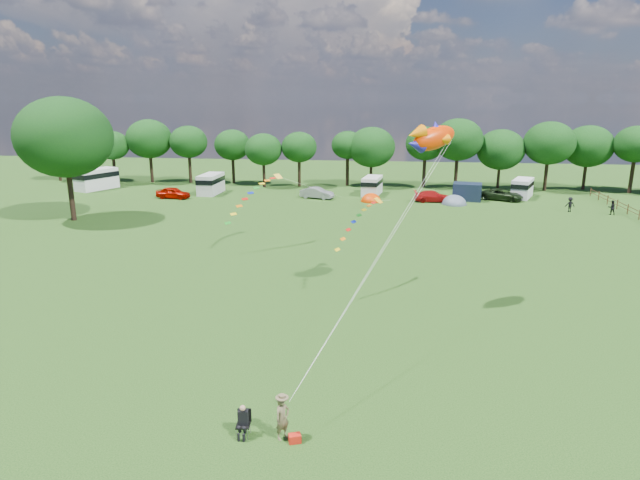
# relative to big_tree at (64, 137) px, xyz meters

# --- Properties ---
(ground_plane) EXTENTS (180.00, 180.00, 0.00)m
(ground_plane) POSITION_rel_big_tree_xyz_m (30.00, -28.00, -9.02)
(ground_plane) COLOR black
(ground_plane) RESTS_ON ground
(tree_line) EXTENTS (102.98, 10.98, 10.27)m
(tree_line) POSITION_rel_big_tree_xyz_m (35.30, 26.99, -2.67)
(tree_line) COLOR black
(tree_line) RESTS_ON ground
(big_tree) EXTENTS (10.00, 10.00, 13.28)m
(big_tree) POSITION_rel_big_tree_xyz_m (0.00, 0.00, 0.00)
(big_tree) COLOR black
(big_tree) RESTS_ON ground
(car_a) EXTENTS (4.80, 2.33, 1.54)m
(car_a) POSITION_rel_big_tree_xyz_m (5.75, 14.04, -8.25)
(car_a) COLOR #A20B00
(car_a) RESTS_ON ground
(car_b) EXTENTS (4.48, 2.65, 1.49)m
(car_b) POSITION_rel_big_tree_xyz_m (24.90, 16.49, -8.27)
(car_b) COLOR gray
(car_b) RESTS_ON ground
(car_c) EXTENTS (4.87, 2.26, 1.43)m
(car_c) POSITION_rel_big_tree_xyz_m (40.22, 16.02, -8.30)
(car_c) COLOR #AB100F
(car_c) RESTS_ON ground
(car_d) EXTENTS (5.97, 4.52, 1.48)m
(car_d) POSITION_rel_big_tree_xyz_m (49.28, 18.38, -8.28)
(car_d) COLOR black
(car_d) RESTS_ON ground
(campervan_a) EXTENTS (4.73, 6.70, 3.02)m
(campervan_a) POSITION_rel_big_tree_xyz_m (-8.32, 19.77, -7.39)
(campervan_a) COLOR silver
(campervan_a) RESTS_ON ground
(campervan_b) EXTENTS (2.46, 5.64, 2.75)m
(campervan_b) POSITION_rel_big_tree_xyz_m (9.56, 18.44, -7.54)
(campervan_b) COLOR silver
(campervan_b) RESTS_ON ground
(campervan_c) EXTENTS (2.93, 5.37, 2.50)m
(campervan_c) POSITION_rel_big_tree_xyz_m (32.13, 20.44, -7.67)
(campervan_c) COLOR silver
(campervan_c) RESTS_ON ground
(campervan_d) EXTENTS (3.96, 5.60, 2.53)m
(campervan_d) POSITION_rel_big_tree_xyz_m (52.40, 20.81, -7.66)
(campervan_d) COLOR silver
(campervan_d) RESTS_ON ground
(tent_orange) EXTENTS (2.69, 2.94, 2.10)m
(tent_orange) POSITION_rel_big_tree_xyz_m (32.19, 15.35, -9.00)
(tent_orange) COLOR #D53300
(tent_orange) RESTS_ON ground
(tent_greyblue) EXTENTS (3.16, 3.47, 2.35)m
(tent_greyblue) POSITION_rel_big_tree_xyz_m (42.77, 14.71, -9.00)
(tent_greyblue) COLOR #505B6B
(tent_greyblue) RESTS_ON ground
(awning_navy) EXTENTS (4.06, 3.51, 2.26)m
(awning_navy) POSITION_rel_big_tree_xyz_m (44.72, 17.80, -7.89)
(awning_navy) COLOR black
(awning_navy) RESTS_ON ground
(kite_flyer) EXTENTS (0.75, 0.77, 1.78)m
(kite_flyer) POSITION_rel_big_tree_xyz_m (30.51, -35.61, -8.13)
(kite_flyer) COLOR brown
(kite_flyer) RESTS_ON ground
(camp_chair) EXTENTS (0.60, 0.60, 1.36)m
(camp_chair) POSITION_rel_big_tree_xyz_m (28.94, -35.62, -8.21)
(camp_chair) COLOR #99999E
(camp_chair) RESTS_ON ground
(kite_bag) EXTENTS (0.56, 0.46, 0.34)m
(kite_bag) POSITION_rel_big_tree_xyz_m (31.03, -35.81, -8.85)
(kite_bag) COLOR red
(kite_bag) RESTS_ON ground
(fish_kite) EXTENTS (3.67, 3.34, 2.11)m
(fish_kite) POSITION_rel_big_tree_xyz_m (36.80, -20.31, 1.68)
(fish_kite) COLOR #E63200
(fish_kite) RESTS_ON ground
(streamer_kite_b) EXTENTS (4.34, 4.80, 3.84)m
(streamer_kite_b) POSITION_rel_big_tree_xyz_m (22.89, -7.98, -3.92)
(streamer_kite_b) COLOR yellow
(streamer_kite_b) RESTS_ON ground
(streamer_kite_c) EXTENTS (3.05, 4.96, 2.79)m
(streamer_kite_c) POSITION_rel_big_tree_xyz_m (32.65, -17.50, -3.83)
(streamer_kite_c) COLOR yellow
(streamer_kite_c) RESTS_ON ground
(walker_a) EXTENTS (0.82, 0.51, 1.68)m
(walker_a) POSITION_rel_big_tree_xyz_m (60.07, 10.61, -8.18)
(walker_a) COLOR black
(walker_a) RESTS_ON ground
(walker_b) EXTENTS (1.20, 0.67, 1.76)m
(walker_b) POSITION_rel_big_tree_xyz_m (55.79, 11.68, -8.14)
(walker_b) COLOR black
(walker_b) RESTS_ON ground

